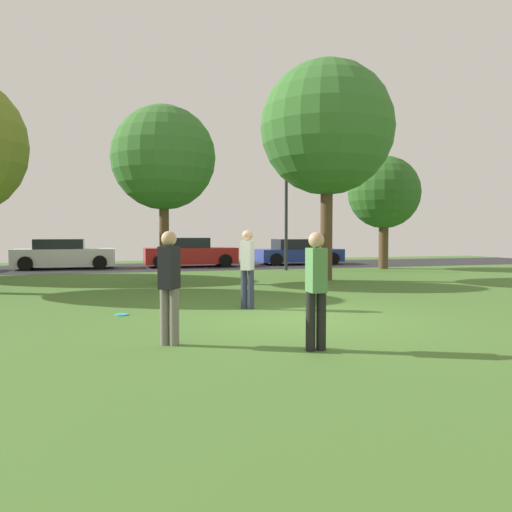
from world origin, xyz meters
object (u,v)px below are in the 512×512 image
birch_tree_lone (164,158)px  parked_car_red (190,253)px  person_thrower (169,282)px  person_bystander (316,285)px  parked_car_blue (298,253)px  parked_car_white (64,255)px  maple_tree_near (327,129)px  street_lamp_post (286,220)px  frisbee_disc (122,315)px  person_catcher (247,265)px  oak_tree_right (384,193)px

birch_tree_lone → parked_car_red: size_ratio=1.31×
person_thrower → person_bystander: 2.18m
person_bystander → parked_car_blue: size_ratio=0.38×
parked_car_white → parked_car_red: size_ratio=1.00×
maple_tree_near → parked_car_white: maple_tree_near is taller
maple_tree_near → street_lamp_post: maple_tree_near is taller
frisbee_disc → parked_car_white: size_ratio=0.06×
parked_car_blue → person_bystander: bearing=-110.4°
person_bystander → street_lamp_post: (4.84, 14.68, 1.31)m
parked_car_blue → birch_tree_lone: bearing=-134.2°
person_catcher → parked_car_white: bearing=-127.6°
person_catcher → person_bystander: 4.07m
frisbee_disc → parked_car_white: 14.71m
person_bystander → parked_car_white: (-4.83, 18.50, -0.29)m
birch_tree_lone → parked_car_white: bearing=115.1°
parked_car_white → parked_car_red: (5.88, -0.23, 0.02)m
parked_car_red → person_thrower: bearing=-99.9°
birch_tree_lone → street_lamp_post: birch_tree_lone is taller
oak_tree_right → person_bystander: oak_tree_right is taller
parked_car_white → parked_car_blue: bearing=0.3°
birch_tree_lone → person_thrower: (-0.94, -9.46, -3.21)m
maple_tree_near → frisbee_disc: bearing=-141.1°
maple_tree_near → frisbee_disc: size_ratio=28.46×
oak_tree_right → parked_car_white: oak_tree_right is taller
oak_tree_right → street_lamp_post: size_ratio=1.17×
maple_tree_near → birch_tree_lone: maple_tree_near is taller
person_catcher → frisbee_disc: person_catcher is taller
maple_tree_near → birch_tree_lone: bearing=173.3°
maple_tree_near → frisbee_disc: (-7.16, -5.77, -5.32)m
maple_tree_near → person_bystander: 11.62m
birch_tree_lone → parked_car_blue: bearing=45.8°
birch_tree_lone → parked_car_white: (-3.80, 8.10, -3.50)m
parked_car_blue → oak_tree_right: bearing=-57.7°
maple_tree_near → parked_car_red: size_ratio=1.70×
birch_tree_lone → parked_car_white: birch_tree_lone is taller
oak_tree_right → parked_car_blue: 5.78m
person_thrower → parked_car_white: 17.79m
person_thrower → oak_tree_right: bearing=-7.2°
birch_tree_lone → frisbee_disc: size_ratio=21.84×
oak_tree_right → street_lamp_post: oak_tree_right is taller
person_thrower → parked_car_red: size_ratio=0.38×
maple_tree_near → oak_tree_right: 7.04m
person_catcher → parked_car_red: size_ratio=0.39×
parked_car_blue → street_lamp_post: size_ratio=1.00×
person_catcher → frisbee_disc: size_ratio=6.48×
person_thrower → parked_car_red: (3.02, 17.33, -0.28)m
person_bystander → parked_car_white: 19.12m
oak_tree_right → parked_car_blue: (-2.66, 4.21, -2.93)m
oak_tree_right → person_thrower: 17.89m
birch_tree_lone → person_thrower: size_ratio=3.44×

